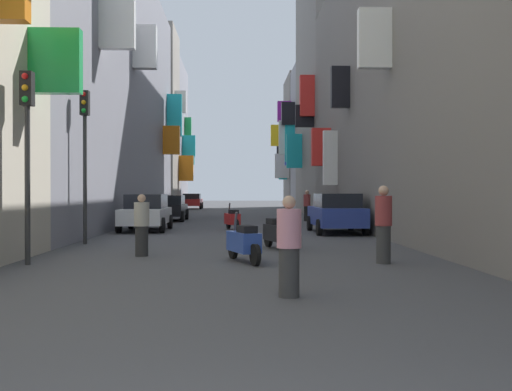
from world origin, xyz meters
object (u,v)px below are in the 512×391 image
(pedestrian_crossing, at_px, (383,224))
(pedestrian_near_left, at_px, (289,247))
(scooter_blue, at_px, (244,242))
(pedestrian_mid_street, at_px, (142,226))
(parked_car_blue, at_px, (336,212))
(traffic_light_far_corner, at_px, (27,133))
(parked_car_white, at_px, (146,212))
(traffic_light_near_corner, at_px, (85,141))
(scooter_black, at_px, (277,233))
(scooter_red, at_px, (232,219))
(pedestrian_near_right, at_px, (307,206))
(parked_car_black, at_px, (169,207))
(parked_car_red, at_px, (192,201))

(pedestrian_crossing, height_order, pedestrian_near_left, pedestrian_crossing)
(scooter_blue, relative_size, pedestrian_mid_street, 1.24)
(parked_car_blue, distance_m, traffic_light_far_corner, 13.06)
(parked_car_white, distance_m, scooter_blue, 11.66)
(traffic_light_near_corner, bearing_deg, scooter_black, -17.37)
(parked_car_blue, height_order, pedestrian_near_left, pedestrian_near_left)
(pedestrian_near_left, bearing_deg, scooter_red, 93.54)
(pedestrian_mid_street, relative_size, traffic_light_near_corner, 0.33)
(parked_car_white, bearing_deg, scooter_red, 4.06)
(parked_car_blue, distance_m, traffic_light_near_corner, 9.96)
(pedestrian_near_right, bearing_deg, scooter_black, -99.86)
(scooter_blue, distance_m, scooter_black, 3.17)
(scooter_red, height_order, scooter_black, same)
(parked_car_blue, xyz_separation_m, pedestrian_near_right, (-0.05, 9.10, 0.03))
(parked_car_black, xyz_separation_m, pedestrian_mid_street, (1.34, -18.03, 0.03))
(parked_car_blue, relative_size, parked_car_red, 1.05)
(parked_car_black, distance_m, pedestrian_mid_street, 18.08)
(pedestrian_near_left, relative_size, traffic_light_far_corner, 0.37)
(parked_car_blue, relative_size, scooter_blue, 2.23)
(parked_car_black, height_order, parked_car_white, parked_car_white)
(parked_car_black, relative_size, traffic_light_far_corner, 0.99)
(parked_car_white, height_order, scooter_red, parked_car_white)
(parked_car_black, bearing_deg, parked_car_red, 91.09)
(pedestrian_mid_street, bearing_deg, traffic_light_near_corner, 123.31)
(traffic_light_far_corner, bearing_deg, pedestrian_mid_street, 36.42)
(pedestrian_crossing, relative_size, traffic_light_near_corner, 0.37)
(scooter_black, bearing_deg, scooter_red, 98.99)
(parked_car_red, bearing_deg, parked_car_black, -88.91)
(pedestrian_near_left, distance_m, traffic_light_near_corner, 11.05)
(scooter_blue, bearing_deg, parked_car_red, 95.89)
(parked_car_white, bearing_deg, scooter_blue, -70.53)
(pedestrian_near_left, relative_size, traffic_light_near_corner, 0.33)
(parked_car_blue, height_order, pedestrian_near_right, pedestrian_near_right)
(parked_car_blue, xyz_separation_m, parked_car_black, (-7.58, 9.99, -0.06))
(parked_car_white, height_order, scooter_blue, parked_car_white)
(pedestrian_crossing, relative_size, pedestrian_near_left, 1.12)
(parked_car_blue, xyz_separation_m, pedestrian_crossing, (-0.58, -9.72, 0.08))
(traffic_light_near_corner, bearing_deg, pedestrian_near_right, 58.21)
(scooter_blue, relative_size, traffic_light_near_corner, 0.41)
(scooter_blue, bearing_deg, parked_car_blue, 68.45)
(traffic_light_far_corner, bearing_deg, parked_car_white, 85.50)
(parked_car_red, relative_size, scooter_black, 2.21)
(parked_car_blue, bearing_deg, traffic_light_near_corner, -151.82)
(scooter_red, xyz_separation_m, traffic_light_far_corner, (-4.44, -11.55, 2.44))
(parked_car_red, xyz_separation_m, traffic_light_near_corner, (-0.53, -36.70, 2.43))
(scooter_blue, xyz_separation_m, scooter_black, (0.97, 3.02, -0.00))
(traffic_light_near_corner, distance_m, traffic_light_far_corner, 5.14)
(scooter_red, distance_m, pedestrian_mid_street, 10.14)
(scooter_black, bearing_deg, parked_car_white, 121.32)
(parked_car_black, relative_size, parked_car_white, 1.04)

